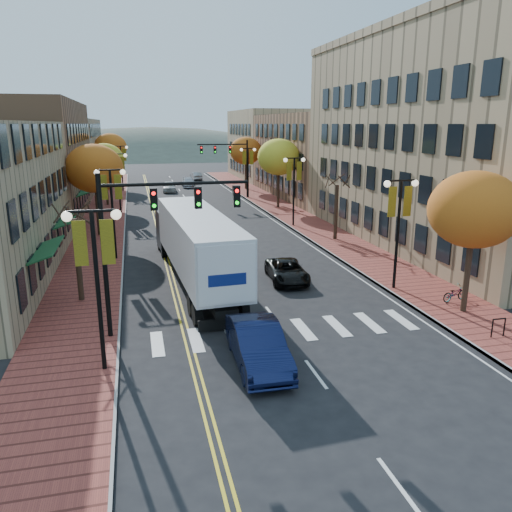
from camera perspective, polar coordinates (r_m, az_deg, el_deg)
ground at (r=20.53m, az=4.87°, el=-10.73°), size 200.00×200.00×0.00m
sidewalk_left at (r=50.86m, az=-16.89°, el=4.29°), size 4.00×85.00×0.15m
sidewalk_right at (r=52.96m, az=2.99°, el=5.31°), size 4.00×85.00×0.15m
building_left_mid at (r=54.73m, az=-25.66°, el=9.93°), size 12.00×24.00×11.00m
building_left_far at (r=79.38m, az=-22.05°, el=10.85°), size 12.00×26.00×9.50m
building_right_near at (r=41.56m, az=23.00°, el=11.86°), size 15.00×28.00×15.00m
building_right_mid at (r=64.49m, az=8.84°, el=11.28°), size 15.00×24.00×10.00m
building_right_far at (r=85.19m, az=3.11°, el=12.60°), size 15.00×20.00×11.00m
tree_left_a at (r=26.52m, az=-19.67°, el=-0.44°), size 0.28×0.28×4.20m
tree_left_b at (r=41.76m, az=-17.99°, el=9.48°), size 4.48×4.48×7.21m
tree_left_c at (r=57.71m, az=-16.92°, el=10.47°), size 4.16×4.16×6.69m
tree_left_d at (r=75.64m, az=-16.31°, el=11.83°), size 4.61×4.61×7.42m
tree_right_a at (r=24.93m, az=23.69°, el=4.85°), size 4.16×4.16×6.69m
tree_right_b at (r=39.13m, az=9.13°, el=4.97°), size 0.28×0.28×4.20m
tree_right_c at (r=53.77m, az=2.60°, el=11.23°), size 4.48×4.48×7.21m
tree_right_d at (r=69.26m, az=-1.19°, el=11.92°), size 4.35×4.35×7.00m
lamp_left_a at (r=18.16m, az=-17.88°, el=-0.41°), size 1.96×0.36×6.05m
lamp_left_b at (r=33.85m, az=-16.17°, el=6.55°), size 1.96×0.36×6.05m
lamp_left_c at (r=51.74m, az=-15.49°, el=9.29°), size 1.96×0.36×6.05m
lamp_left_d at (r=69.68m, az=-15.16°, el=10.62°), size 1.96×0.36×6.05m
lamp_right_a at (r=27.51m, az=16.04°, el=4.75°), size 1.96×0.36×6.05m
lamp_right_b at (r=43.90m, az=4.37°, el=8.87°), size 1.96×0.36×6.05m
lamp_right_c at (r=61.20m, az=-0.92°, el=10.60°), size 1.96×0.36×6.05m
traffic_mast_near at (r=20.89m, az=-11.96°, el=3.70°), size 6.10×0.35×7.00m
traffic_mast_far at (r=60.74m, az=-2.82°, el=11.15°), size 6.10×0.34×7.00m
semi_truck at (r=28.79m, az=-7.14°, el=1.84°), size 3.57×16.68×4.14m
navy_sedan at (r=19.02m, az=0.21°, el=-10.12°), size 1.84×5.00×1.63m
black_suv at (r=28.95m, az=3.56°, el=-1.70°), size 2.38×4.54×1.22m
car_far_white at (r=68.49m, az=-9.91°, el=7.83°), size 1.90×4.28×1.43m
car_far_silver at (r=73.48m, az=-7.76°, el=8.33°), size 1.98×4.51×1.29m
car_far_oncoming at (r=82.53m, az=-6.88°, el=9.06°), size 1.69×4.00×1.28m
bicycle at (r=27.22m, az=21.77°, el=-3.98°), size 1.62×0.86×0.81m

